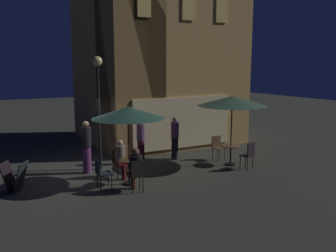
{
  "coord_description": "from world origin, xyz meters",
  "views": [
    {
      "loc": [
        -3.28,
        -11.31,
        3.59
      ],
      "look_at": [
        2.52,
        -0.87,
        1.58
      ],
      "focal_mm": 38.56,
      "sensor_mm": 36.0,
      "label": 1
    }
  ],
  "objects_px": {
    "cafe_chair_2": "(101,172)",
    "patron_seated_0": "(136,167)",
    "street_lamp_near_corner": "(98,89)",
    "cafe_table_1": "(231,151)",
    "patio_umbrella_0": "(128,113)",
    "menu_sandwich_board": "(15,177)",
    "patron_seated_1": "(121,157)",
    "patio_umbrella_1": "(232,101)",
    "patron_standing_4": "(87,147)",
    "cafe_chair_3": "(249,153)",
    "cafe_table_0": "(129,168)",
    "patron_standing_3": "(175,138)",
    "cafe_chair_4": "(217,146)",
    "cafe_chair_0": "(137,173)",
    "patron_standing_2": "(141,141)",
    "cafe_chair_1": "(119,160)"
  },
  "relations": [
    {
      "from": "patio_umbrella_0",
      "to": "patio_umbrella_1",
      "type": "distance_m",
      "value": 4.1
    },
    {
      "from": "menu_sandwich_board",
      "to": "cafe_table_1",
      "type": "relative_size",
      "value": 1.18
    },
    {
      "from": "menu_sandwich_board",
      "to": "cafe_chair_2",
      "type": "bearing_deg",
      "value": 9.67
    },
    {
      "from": "cafe_table_1",
      "to": "patio_umbrella_0",
      "type": "relative_size",
      "value": 0.31
    },
    {
      "from": "patio_umbrella_1",
      "to": "patron_seated_0",
      "type": "bearing_deg",
      "value": -167.81
    },
    {
      "from": "patron_standing_2",
      "to": "patron_standing_3",
      "type": "bearing_deg",
      "value": -17.82
    },
    {
      "from": "cafe_table_1",
      "to": "patron_standing_4",
      "type": "height_order",
      "value": "patron_standing_4"
    },
    {
      "from": "patron_seated_0",
      "to": "cafe_chair_4",
      "type": "bearing_deg",
      "value": -61.09
    },
    {
      "from": "cafe_chair_1",
      "to": "patron_standing_3",
      "type": "xyz_separation_m",
      "value": [
        2.69,
        1.05,
        0.29
      ]
    },
    {
      "from": "cafe_table_0",
      "to": "menu_sandwich_board",
      "type": "bearing_deg",
      "value": 162.99
    },
    {
      "from": "patio_umbrella_0",
      "to": "patron_seated_1",
      "type": "height_order",
      "value": "patio_umbrella_0"
    },
    {
      "from": "cafe_chair_4",
      "to": "patron_standing_3",
      "type": "height_order",
      "value": "patron_standing_3"
    },
    {
      "from": "cafe_chair_2",
      "to": "patron_seated_0",
      "type": "height_order",
      "value": "patron_seated_0"
    },
    {
      "from": "patio_umbrella_0",
      "to": "cafe_chair_4",
      "type": "xyz_separation_m",
      "value": [
        4.09,
        1.02,
        -1.63
      ]
    },
    {
      "from": "cafe_chair_2",
      "to": "patron_standing_3",
      "type": "relative_size",
      "value": 0.51
    },
    {
      "from": "menu_sandwich_board",
      "to": "cafe_table_0",
      "type": "relative_size",
      "value": 1.14
    },
    {
      "from": "cafe_table_0",
      "to": "cafe_chair_1",
      "type": "distance_m",
      "value": 0.86
    },
    {
      "from": "patio_umbrella_1",
      "to": "patron_seated_1",
      "type": "xyz_separation_m",
      "value": [
        -4.06,
        0.49,
        -1.63
      ]
    },
    {
      "from": "cafe_table_1",
      "to": "patio_umbrella_0",
      "type": "distance_m",
      "value": 4.42
    },
    {
      "from": "menu_sandwich_board",
      "to": "cafe_chair_1",
      "type": "relative_size",
      "value": 0.96
    },
    {
      "from": "menu_sandwich_board",
      "to": "patron_seated_1",
      "type": "distance_m",
      "value": 3.17
    },
    {
      "from": "patio_umbrella_0",
      "to": "cafe_chair_0",
      "type": "height_order",
      "value": "patio_umbrella_0"
    },
    {
      "from": "street_lamp_near_corner",
      "to": "cafe_table_1",
      "type": "distance_m",
      "value": 5.2
    },
    {
      "from": "cafe_chair_3",
      "to": "patron_seated_0",
      "type": "height_order",
      "value": "patron_seated_0"
    },
    {
      "from": "patron_seated_1",
      "to": "street_lamp_near_corner",
      "type": "bearing_deg",
      "value": -166.02
    },
    {
      "from": "patio_umbrella_1",
      "to": "cafe_chair_4",
      "type": "height_order",
      "value": "patio_umbrella_1"
    },
    {
      "from": "cafe_table_1",
      "to": "cafe_chair_3",
      "type": "relative_size",
      "value": 0.76
    },
    {
      "from": "cafe_chair_2",
      "to": "patron_standing_3",
      "type": "bearing_deg",
      "value": 29.3
    },
    {
      "from": "cafe_chair_2",
      "to": "cafe_chair_3",
      "type": "relative_size",
      "value": 0.88
    },
    {
      "from": "patron_standing_2",
      "to": "cafe_chair_3",
      "type": "bearing_deg",
      "value": -56.83
    },
    {
      "from": "cafe_chair_2",
      "to": "patron_seated_0",
      "type": "distance_m",
      "value": 1.08
    },
    {
      "from": "cafe_chair_1",
      "to": "patron_standing_4",
      "type": "bearing_deg",
      "value": -136.36
    },
    {
      "from": "street_lamp_near_corner",
      "to": "cafe_table_1",
      "type": "bearing_deg",
      "value": -22.14
    },
    {
      "from": "cafe_chair_0",
      "to": "patron_standing_4",
      "type": "height_order",
      "value": "patron_standing_4"
    },
    {
      "from": "patron_seated_1",
      "to": "patio_umbrella_1",
      "type": "bearing_deg",
      "value": 85.13
    },
    {
      "from": "street_lamp_near_corner",
      "to": "cafe_chair_0",
      "type": "relative_size",
      "value": 4.06
    },
    {
      "from": "cafe_chair_0",
      "to": "cafe_table_0",
      "type": "bearing_deg",
      "value": -0.0
    },
    {
      "from": "menu_sandwich_board",
      "to": "patron_seated_1",
      "type": "xyz_separation_m",
      "value": [
        3.15,
        -0.24,
        0.25
      ]
    },
    {
      "from": "cafe_chair_1",
      "to": "cafe_chair_2",
      "type": "relative_size",
      "value": 1.07
    },
    {
      "from": "patio_umbrella_1",
      "to": "patron_standing_2",
      "type": "distance_m",
      "value": 3.59
    },
    {
      "from": "cafe_chair_0",
      "to": "cafe_chair_1",
      "type": "distance_m",
      "value": 1.68
    },
    {
      "from": "cafe_chair_2",
      "to": "patron_standing_4",
      "type": "distance_m",
      "value": 1.79
    },
    {
      "from": "street_lamp_near_corner",
      "to": "cafe_chair_2",
      "type": "distance_m",
      "value": 3.07
    },
    {
      "from": "menu_sandwich_board",
      "to": "cafe_table_1",
      "type": "height_order",
      "value": "menu_sandwich_board"
    },
    {
      "from": "patio_umbrella_1",
      "to": "patron_standing_3",
      "type": "distance_m",
      "value": 2.64
    },
    {
      "from": "cafe_table_1",
      "to": "patron_standing_4",
      "type": "xyz_separation_m",
      "value": [
        -4.87,
        1.55,
        0.37
      ]
    },
    {
      "from": "patron_seated_0",
      "to": "menu_sandwich_board",
      "type": "bearing_deg",
      "value": 68.49
    },
    {
      "from": "patron_seated_0",
      "to": "patron_seated_1",
      "type": "height_order",
      "value": "patron_seated_0"
    },
    {
      "from": "patron_seated_0",
      "to": "patron_standing_3",
      "type": "bearing_deg",
      "value": -40.48
    },
    {
      "from": "patio_umbrella_1",
      "to": "patron_standing_4",
      "type": "height_order",
      "value": "patio_umbrella_1"
    }
  ]
}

